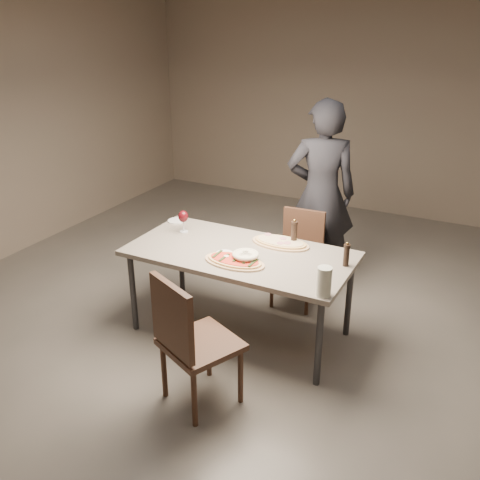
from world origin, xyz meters
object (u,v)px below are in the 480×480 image
at_px(bread_basket, 246,256).
at_px(chair_far, 299,252).
at_px(carafe, 324,282).
at_px(diner, 321,195).
at_px(chair_near, 189,337).
at_px(zucchini_pizza, 235,261).
at_px(dining_table, 240,258).
at_px(ham_pizza, 280,242).
at_px(pepper_mill_left, 294,232).

bearing_deg(bread_basket, chair_far, 83.45).
relative_size(carafe, diner, 0.12).
bearing_deg(chair_near, chair_far, 111.16).
bearing_deg(zucchini_pizza, bread_basket, 57.86).
bearing_deg(bread_basket, carafe, -18.31).
distance_m(zucchini_pizza, chair_far, 1.01).
height_order(zucchini_pizza, diner, diner).
xyz_separation_m(zucchini_pizza, bread_basket, (0.06, 0.06, 0.03)).
distance_m(chair_near, diner, 2.21).
bearing_deg(chair_far, zucchini_pizza, 77.00).
bearing_deg(carafe, chair_far, 118.02).
height_order(dining_table, carafe, carafe).
xyz_separation_m(bread_basket, chair_near, (-0.00, -0.83, -0.24)).
height_order(ham_pizza, chair_near, chair_near).
height_order(ham_pizza, chair_far, chair_far).
relative_size(dining_table, bread_basket, 8.66).
xyz_separation_m(zucchini_pizza, chair_near, (0.06, -0.77, -0.21)).
bearing_deg(chair_near, ham_pizza, 109.59).
bearing_deg(dining_table, chair_near, -82.96).
relative_size(carafe, chair_near, 0.21).
relative_size(ham_pizza, bread_basket, 2.39).
distance_m(zucchini_pizza, chair_near, 0.80).
bearing_deg(dining_table, diner, 78.22).
xyz_separation_m(dining_table, bread_basket, (0.12, -0.15, 0.10)).
bearing_deg(bread_basket, pepper_mill_left, 67.69).
bearing_deg(chair_near, zucchini_pizza, 119.23).
bearing_deg(bread_basket, dining_table, 130.11).
distance_m(pepper_mill_left, chair_near, 1.37).
distance_m(carafe, diner, 1.69).
xyz_separation_m(carafe, chair_far, (-0.60, 1.13, -0.37)).
distance_m(bread_basket, pepper_mill_left, 0.53).
bearing_deg(diner, pepper_mill_left, 71.05).
xyz_separation_m(dining_table, chair_far, (0.23, 0.75, -0.21)).
height_order(pepper_mill_left, carafe, pepper_mill_left).
height_order(chair_near, chair_far, chair_near).
bearing_deg(dining_table, carafe, -24.60).
height_order(dining_table, ham_pizza, ham_pizza).
xyz_separation_m(pepper_mill_left, chair_near, (-0.20, -1.32, -0.30)).
bearing_deg(carafe, pepper_mill_left, 124.97).
height_order(carafe, diner, diner).
bearing_deg(chair_far, diner, -96.27).
bearing_deg(pepper_mill_left, diner, 94.81).
xyz_separation_m(carafe, chair_near, (-0.71, -0.59, -0.30)).
relative_size(zucchini_pizza, carafe, 2.35).
height_order(bread_basket, chair_far, chair_far).
height_order(chair_near, diner, diner).
xyz_separation_m(dining_table, ham_pizza, (0.23, 0.28, 0.07)).
distance_m(dining_table, carafe, 0.93).
height_order(bread_basket, carafe, carafe).
bearing_deg(pepper_mill_left, dining_table, -133.33).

